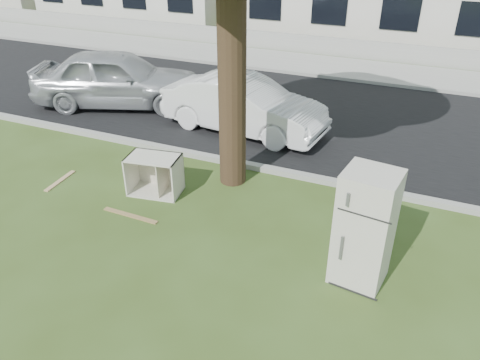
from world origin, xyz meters
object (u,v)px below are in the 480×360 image
at_px(fridge, 365,229).
at_px(car_left, 117,78).
at_px(car_center, 244,105).
at_px(cabinet, 155,175).

bearing_deg(fridge, car_left, 156.12).
xyz_separation_m(car_center, car_left, (-4.07, 0.31, 0.11)).
xyz_separation_m(fridge, car_center, (-3.82, 4.52, -0.22)).
height_order(cabinet, car_center, car_center).
bearing_deg(fridge, cabinet, 174.72).
xyz_separation_m(cabinet, car_center, (0.41, 3.56, 0.30)).
xyz_separation_m(fridge, car_left, (-7.89, 4.83, -0.11)).
xyz_separation_m(fridge, cabinet, (-4.22, 0.97, -0.52)).
relative_size(car_center, car_left, 0.89).
distance_m(car_center, car_left, 4.08).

